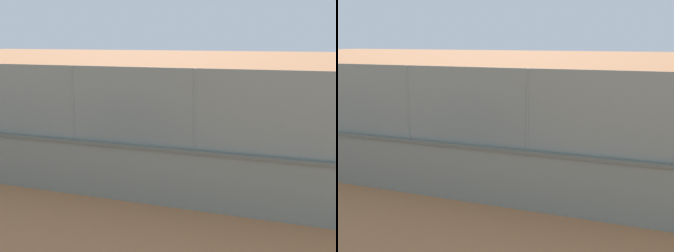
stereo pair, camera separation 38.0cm
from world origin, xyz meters
TOP-DOWN VIEW (x-y plane):
  - ground_plane at (0.00, 0.00)m, footprint 260.00×260.00m
  - perimeter_wall at (1.81, 9.20)m, footprint 30.82×1.48m
  - fence_panel_on_wall at (1.81, 9.20)m, footprint 30.26×1.19m
  - player_near_wall_returning at (3.84, 4.40)m, footprint 1.17×0.74m
  - player_at_service_line at (-3.12, 2.55)m, footprint 1.16×0.77m
  - sports_ball at (4.70, 4.91)m, footprint 0.13×0.13m

SIDE VIEW (x-z plane):
  - ground_plane at x=0.00m, z-range 0.00..0.00m
  - perimeter_wall at x=1.81m, z-range 0.01..1.37m
  - sports_ball at x=4.70m, z-range 0.80..0.93m
  - player_near_wall_returning at x=3.84m, z-range 0.14..1.72m
  - player_at_service_line at x=-3.12m, z-range 0.15..1.77m
  - fence_panel_on_wall at x=1.81m, z-range 1.36..3.13m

